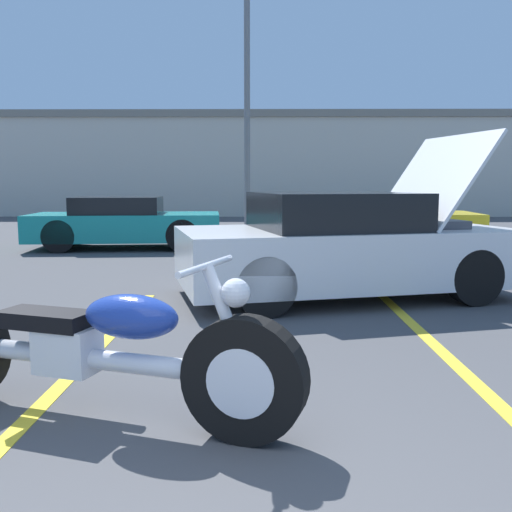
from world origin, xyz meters
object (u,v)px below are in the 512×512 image
Objects in this scene: show_car_hood_open at (347,246)px; parked_car_mid_left_row at (125,223)px; motorcycle at (89,350)px; parked_car_mid_right_row at (372,221)px; light_pole at (249,75)px.

show_car_hood_open reaches higher than parked_car_mid_left_row.
motorcycle is at bearing -133.65° from show_car_hood_open.
parked_car_mid_right_row is at bearing 61.79° from show_car_hood_open.
light_pole is 14.59m from motorcycle.
parked_car_mid_left_row reaches higher than motorcycle.
show_car_hood_open is at bearing -82.15° from light_pole.
show_car_hood_open is 6.64m from parked_car_mid_left_row.
motorcycle is at bearing -82.85° from parked_car_mid_left_row.
show_car_hood_open reaches higher than parked_car_mid_right_row.
motorcycle is (-0.69, -13.97, -4.15)m from light_pole.
motorcycle is 9.22m from parked_car_mid_left_row.
light_pole is 6.61m from parked_car_mid_right_row.
motorcycle is at bearing -106.84° from parked_car_mid_right_row.
light_pole reaches higher than parked_car_mid_left_row.
parked_car_mid_left_row is at bearing 120.12° from motorcycle.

